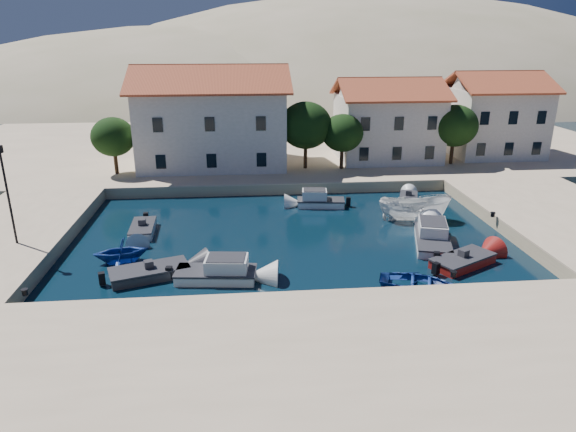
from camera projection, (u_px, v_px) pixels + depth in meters
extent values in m
plane|color=black|center=(308.00, 307.00, 26.66)|extent=(400.00, 400.00, 0.00)
cube|color=tan|center=(327.00, 370.00, 20.86)|extent=(52.00, 12.00, 1.00)
cube|color=tan|center=(567.00, 221.00, 37.66)|extent=(11.00, 20.00, 1.00)
cube|color=tan|center=(7.00, 239.00, 34.24)|extent=(8.00, 20.00, 1.00)
cube|color=tan|center=(284.00, 147.00, 62.35)|extent=(80.00, 36.00, 1.00)
ellipsoid|color=tan|center=(216.00, 169.00, 135.74)|extent=(198.00, 126.00, 72.00)
ellipsoid|color=tan|center=(365.00, 165.00, 160.07)|extent=(220.00, 176.00, 99.00)
cube|color=beige|center=(213.00, 127.00, 50.85)|extent=(14.00, 9.00, 7.50)
pyramid|color=#9B3A23|center=(210.00, 77.00, 49.23)|extent=(14.70, 9.45, 2.20)
cube|color=beige|center=(387.00, 128.00, 53.51)|extent=(10.00, 8.00, 6.50)
pyramid|color=#9B3A23|center=(390.00, 87.00, 52.13)|extent=(10.50, 8.40, 1.80)
cube|color=beige|center=(493.00, 122.00, 55.41)|extent=(9.00, 8.00, 7.00)
pyramid|color=#9B3A23|center=(499.00, 80.00, 53.94)|extent=(9.45, 8.40, 1.80)
cylinder|color=#382314|center=(116.00, 161.00, 48.09)|extent=(0.36, 0.36, 2.50)
ellipsoid|color=black|center=(113.00, 137.00, 47.34)|extent=(4.00, 4.00, 3.60)
cylinder|color=#382314|center=(305.00, 153.00, 50.03)|extent=(0.36, 0.36, 3.00)
ellipsoid|color=black|center=(306.00, 125.00, 49.13)|extent=(5.00, 5.00, 4.50)
cylinder|color=#382314|center=(342.00, 156.00, 49.95)|extent=(0.36, 0.36, 2.50)
ellipsoid|color=black|center=(342.00, 133.00, 49.20)|extent=(4.00, 4.00, 3.60)
cylinder|color=#382314|center=(452.00, 150.00, 51.84)|extent=(0.36, 0.36, 2.75)
ellipsoid|color=black|center=(455.00, 126.00, 51.02)|extent=(4.60, 4.60, 4.14)
cylinder|color=black|center=(8.00, 197.00, 31.33)|extent=(0.14, 0.14, 6.00)
cylinder|color=black|center=(25.00, 292.00, 25.80)|extent=(0.36, 0.36, 0.30)
cylinder|color=black|center=(453.00, 274.00, 27.72)|extent=(0.36, 0.36, 0.30)
cylinder|color=black|center=(493.00, 215.00, 36.94)|extent=(0.36, 0.36, 0.30)
cube|color=#2F2F33|center=(150.00, 273.00, 29.91)|extent=(4.78, 3.25, 0.90)
cube|color=#2F2F33|center=(149.00, 268.00, 29.80)|extent=(4.89, 3.32, 0.10)
cube|color=#2F2F33|center=(149.00, 265.00, 29.73)|extent=(0.63, 0.63, 0.50)
cube|color=white|center=(216.00, 276.00, 29.59)|extent=(4.69, 2.40, 0.90)
cube|color=#2F2F33|center=(216.00, 271.00, 29.48)|extent=(4.80, 2.45, 0.10)
cube|color=white|center=(216.00, 265.00, 29.36)|extent=(2.55, 1.89, 0.90)
imported|color=navy|center=(417.00, 287.00, 28.80)|extent=(4.91, 4.18, 0.86)
cube|color=maroon|center=(463.00, 262.00, 31.44)|extent=(4.47, 3.59, 0.90)
cube|color=#2F2F33|center=(463.00, 257.00, 31.33)|extent=(4.57, 3.66, 0.10)
cube|color=#2F2F33|center=(464.00, 253.00, 31.26)|extent=(0.68, 0.68, 0.50)
cube|color=white|center=(432.00, 241.00, 34.54)|extent=(3.48, 5.62, 0.90)
cube|color=#2F2F33|center=(433.00, 237.00, 34.43)|extent=(3.55, 5.75, 0.10)
cube|color=white|center=(433.00, 232.00, 34.31)|extent=(2.50, 3.16, 0.90)
imported|color=white|center=(414.00, 220.00, 39.24)|extent=(5.63, 2.53, 2.11)
cube|color=white|center=(408.00, 199.00, 43.34)|extent=(2.33, 3.33, 0.90)
cube|color=#2F2F33|center=(409.00, 196.00, 43.23)|extent=(2.38, 3.40, 0.10)
cube|color=#2F2F33|center=(409.00, 193.00, 43.15)|extent=(0.64, 0.64, 0.50)
imported|color=navy|center=(122.00, 261.00, 32.08)|extent=(3.74, 3.40, 1.71)
cube|color=white|center=(143.00, 230.00, 36.62)|extent=(1.76, 3.63, 0.90)
cube|color=#2F2F33|center=(142.00, 225.00, 36.51)|extent=(1.79, 3.71, 0.10)
cube|color=#2F2F33|center=(142.00, 222.00, 36.43)|extent=(0.52, 0.52, 0.50)
cube|color=white|center=(321.00, 203.00, 42.30)|extent=(3.94, 2.04, 0.90)
cube|color=#2F2F33|center=(321.00, 200.00, 42.19)|extent=(4.03, 2.08, 0.10)
cube|color=white|center=(321.00, 195.00, 42.07)|extent=(2.15, 1.59, 0.90)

